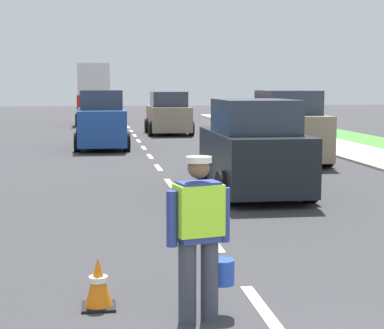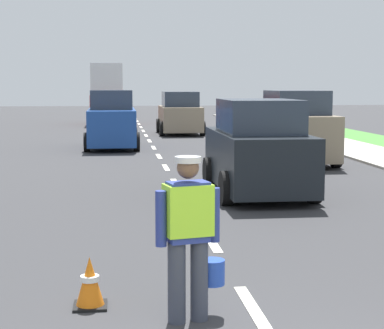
{
  "view_description": "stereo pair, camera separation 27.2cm",
  "coord_description": "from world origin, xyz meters",
  "px_view_note": "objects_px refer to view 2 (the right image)",
  "views": [
    {
      "loc": [
        -1.7,
        -4.02,
        2.38
      ],
      "look_at": [
        -0.22,
        6.39,
        1.1
      ],
      "focal_mm": 62.24,
      "sensor_mm": 36.0,
      "label": 1
    },
    {
      "loc": [
        -1.43,
        -4.05,
        2.38
      ],
      "look_at": [
        -0.22,
        6.39,
        1.1
      ],
      "focal_mm": 62.24,
      "sensor_mm": 36.0,
      "label": 2
    }
  ],
  "objects_px": {
    "road_worker": "(190,230)",
    "car_outgoing_ahead": "(258,151)",
    "traffic_cone_near": "(90,282)",
    "car_parked_far": "(295,130)",
    "delivery_truck": "(107,97)",
    "car_oncoming_second": "(112,121)",
    "car_outgoing_far": "(180,114)"
  },
  "relations": [
    {
      "from": "delivery_truck",
      "to": "car_outgoing_far",
      "type": "relative_size",
      "value": 1.2
    },
    {
      "from": "road_worker",
      "to": "traffic_cone_near",
      "type": "relative_size",
      "value": 3.04
    },
    {
      "from": "traffic_cone_near",
      "to": "car_oncoming_second",
      "type": "height_order",
      "value": "car_oncoming_second"
    },
    {
      "from": "delivery_truck",
      "to": "car_oncoming_second",
      "type": "xyz_separation_m",
      "value": [
        0.32,
        -14.86,
        -0.61
      ]
    },
    {
      "from": "car_outgoing_ahead",
      "to": "car_parked_far",
      "type": "height_order",
      "value": "car_parked_far"
    },
    {
      "from": "delivery_truck",
      "to": "car_outgoing_ahead",
      "type": "distance_m",
      "value": 26.03
    },
    {
      "from": "road_worker",
      "to": "car_oncoming_second",
      "type": "relative_size",
      "value": 0.41
    },
    {
      "from": "delivery_truck",
      "to": "car_parked_far",
      "type": "relative_size",
      "value": 1.21
    },
    {
      "from": "delivery_truck",
      "to": "car_outgoing_far",
      "type": "distance_m",
      "value": 9.0
    },
    {
      "from": "road_worker",
      "to": "car_parked_far",
      "type": "xyz_separation_m",
      "value": [
        4.64,
        12.97,
        0.08
      ]
    },
    {
      "from": "delivery_truck",
      "to": "car_parked_far",
      "type": "bearing_deg",
      "value": -74.08
    },
    {
      "from": "traffic_cone_near",
      "to": "car_parked_far",
      "type": "distance_m",
      "value": 13.69
    },
    {
      "from": "road_worker",
      "to": "delivery_truck",
      "type": "distance_m",
      "value": 33.33
    },
    {
      "from": "delivery_truck",
      "to": "car_oncoming_second",
      "type": "bearing_deg",
      "value": -88.76
    },
    {
      "from": "car_outgoing_ahead",
      "to": "car_parked_far",
      "type": "relative_size",
      "value": 1.03
    },
    {
      "from": "road_worker",
      "to": "car_oncoming_second",
      "type": "xyz_separation_m",
      "value": [
        -0.84,
        18.45,
        0.07
      ]
    },
    {
      "from": "road_worker",
      "to": "car_outgoing_ahead",
      "type": "bearing_deg",
      "value": 72.84
    },
    {
      "from": "car_outgoing_far",
      "to": "delivery_truck",
      "type": "bearing_deg",
      "value": 113.07
    },
    {
      "from": "road_worker",
      "to": "car_outgoing_far",
      "type": "xyz_separation_m",
      "value": [
        2.36,
        25.05,
        0.0
      ]
    },
    {
      "from": "delivery_truck",
      "to": "car_outgoing_far",
      "type": "height_order",
      "value": "delivery_truck"
    },
    {
      "from": "road_worker",
      "to": "car_parked_far",
      "type": "height_order",
      "value": "car_parked_far"
    },
    {
      "from": "road_worker",
      "to": "car_oncoming_second",
      "type": "bearing_deg",
      "value": 92.6
    },
    {
      "from": "road_worker",
      "to": "car_outgoing_ahead",
      "type": "height_order",
      "value": "car_outgoing_ahead"
    },
    {
      "from": "car_outgoing_far",
      "to": "road_worker",
      "type": "bearing_deg",
      "value": -95.38
    },
    {
      "from": "delivery_truck",
      "to": "car_outgoing_far",
      "type": "xyz_separation_m",
      "value": [
        3.52,
        -8.26,
        -0.67
      ]
    },
    {
      "from": "road_worker",
      "to": "car_parked_far",
      "type": "relative_size",
      "value": 0.44
    },
    {
      "from": "traffic_cone_near",
      "to": "car_parked_far",
      "type": "xyz_separation_m",
      "value": [
        5.66,
        12.45,
        0.74
      ]
    },
    {
      "from": "delivery_truck",
      "to": "road_worker",
      "type": "bearing_deg",
      "value": -88.01
    },
    {
      "from": "delivery_truck",
      "to": "traffic_cone_near",
      "type": "bearing_deg",
      "value": -89.75
    },
    {
      "from": "car_outgoing_ahead",
      "to": "car_parked_far",
      "type": "distance_m",
      "value": 5.92
    },
    {
      "from": "road_worker",
      "to": "car_outgoing_far",
      "type": "relative_size",
      "value": 0.44
    },
    {
      "from": "road_worker",
      "to": "car_oncoming_second",
      "type": "distance_m",
      "value": 18.46
    }
  ]
}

